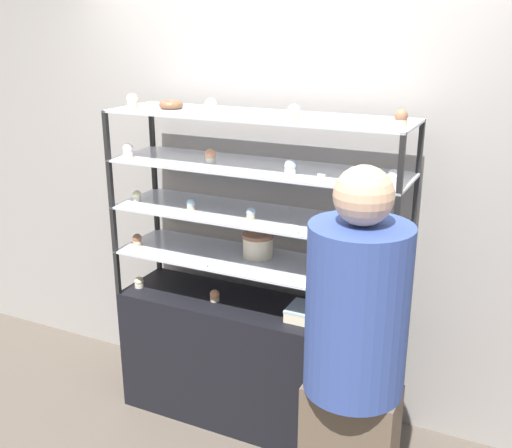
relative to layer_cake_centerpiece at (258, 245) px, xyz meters
The scene contains 34 objects.
ground_plane 1.07m from the layer_cake_centerpiece, 72.77° to the right, with size 20.00×20.00×0.00m, color brown.
back_wall 0.38m from the layer_cake_centerpiece, 86.02° to the left, with size 8.00×0.05×2.60m.
display_base 0.70m from the layer_cake_centerpiece, 72.77° to the right, with size 1.57×0.43×0.74m.
display_riser_lower 0.11m from the layer_cake_centerpiece, 72.77° to the right, with size 1.57×0.43×0.26m.
display_riser_middle 0.19m from the layer_cake_centerpiece, 72.77° to the right, with size 1.57×0.43×0.26m.
display_riser_upper 0.44m from the layer_cake_centerpiece, 72.77° to the right, with size 1.57×0.43×0.26m.
display_riser_top 0.70m from the layer_cake_centerpiece, 72.77° to the right, with size 1.57×0.43×0.26m.
layer_cake_centerpiece is the anchor object (origin of this frame).
sheet_cake_frosted 0.45m from the layer_cake_centerpiece, 16.95° to the right, with size 0.20×0.18×0.07m.
cupcake_0 0.77m from the layer_cake_centerpiece, 167.72° to the right, with size 0.05×0.05×0.07m.
cupcake_1 0.38m from the layer_cake_centerpiece, 150.27° to the right, with size 0.05×0.05×0.07m.
cupcake_2 0.82m from the layer_cake_centerpiece, 12.85° to the right, with size 0.05×0.05×0.07m.
price_tag_0 0.67m from the layer_cake_centerpiece, 25.90° to the right, with size 0.04×0.00×0.04m.
cupcake_3 0.71m from the layer_cake_centerpiece, 168.40° to the right, with size 0.05×0.05×0.07m.
cupcake_4 0.75m from the layer_cake_centerpiece, 12.82° to the right, with size 0.05×0.05×0.07m.
price_tag_1 0.33m from the layer_cake_centerpiece, 125.49° to the right, with size 0.04×0.00×0.04m.
cupcake_5 0.74m from the layer_cake_centerpiece, behind, with size 0.05×0.05×0.06m.
cupcake_6 0.42m from the layer_cake_centerpiece, 157.68° to the right, with size 0.05×0.05×0.06m.
cupcake_7 0.27m from the layer_cake_centerpiece, 78.69° to the right, with size 0.05×0.05×0.06m.
cupcake_8 0.47m from the layer_cake_centerpiece, 21.31° to the right, with size 0.05×0.05×0.06m.
cupcake_9 0.80m from the layer_cake_centerpiece, ahead, with size 0.05×0.05×0.06m.
price_tag_2 0.46m from the layer_cake_centerpiece, 39.92° to the right, with size 0.04×0.00×0.04m.
cupcake_10 0.87m from the layer_cake_centerpiece, 166.38° to the right, with size 0.06×0.06×0.07m.
cupcake_11 0.55m from the layer_cake_centerpiece, 155.90° to the right, with size 0.06×0.06×0.07m.
cupcake_12 0.57m from the layer_cake_centerpiece, 33.36° to the right, with size 0.06×0.06×0.07m.
cupcake_13 0.90m from the layer_cake_centerpiece, 11.55° to the right, with size 0.06×0.06×0.07m.
price_tag_3 0.70m from the layer_cake_centerpiece, 30.83° to the right, with size 0.04×0.00×0.04m.
cupcake_14 1.03m from the layer_cake_centerpiece, behind, with size 0.06×0.06×0.07m.
cupcake_15 0.78m from the layer_cake_centerpiece, 150.72° to the right, with size 0.06×0.06×0.07m.
cupcake_16 0.81m from the layer_cake_centerpiece, 31.98° to the right, with size 0.06×0.06×0.07m.
cupcake_17 1.06m from the layer_cake_centerpiece, ahead, with size 0.06×0.06×0.07m.
price_tag_4 0.92m from the layer_cake_centerpiece, 28.37° to the right, with size 0.04×0.00×0.04m.
donut_glazed 0.88m from the layer_cake_centerpiece, behind, with size 0.13×0.13×0.04m.
customer_figure 1.03m from the layer_cake_centerpiece, 42.39° to the right, with size 0.40×0.40×1.72m.
Camera 1 is at (1.28, -2.68, 2.19)m, focal length 42.00 mm.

